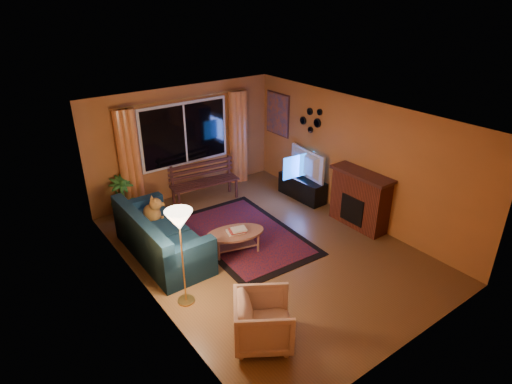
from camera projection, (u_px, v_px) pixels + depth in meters
floor at (266, 249)px, 7.93m from camera, size 4.50×6.00×0.02m
ceiling at (267, 116)px, 6.84m from camera, size 4.50×6.00×0.02m
wall_back at (184, 142)px, 9.57m from camera, size 4.50×0.02×2.50m
wall_left at (143, 227)px, 6.18m from camera, size 0.02×6.00×2.50m
wall_right at (355, 159)px, 8.59m from camera, size 0.02×6.00×2.50m
window at (185, 134)px, 9.44m from camera, size 2.00×0.02×1.30m
curtain_rod at (183, 98)px, 9.06m from camera, size 3.20×0.03×0.03m
curtain_left at (129, 162)px, 8.81m from camera, size 0.36×0.36×2.24m
curtain_right at (238, 138)px, 10.26m from camera, size 0.36×0.36×2.24m
bench at (205, 192)px, 9.59m from camera, size 1.57×0.62×0.46m
potted_plant at (122, 197)px, 8.85m from camera, size 0.57×0.57×0.90m
sofa at (162, 233)px, 7.56m from camera, size 0.95×2.21×0.89m
dog at (152, 211)px, 7.86m from camera, size 0.39×0.47×0.44m
armchair at (263, 318)px, 5.69m from camera, size 1.01×1.03×0.78m
floor_lamp at (182, 258)px, 6.25m from camera, size 0.35×0.35×1.59m
rug at (245, 235)px, 8.36m from camera, size 1.93×2.93×0.02m
coffee_table at (235, 242)px, 7.78m from camera, size 1.33×1.33×0.39m
tv_console at (302, 188)px, 9.75m from camera, size 0.44×1.21×0.50m
television at (303, 164)px, 9.50m from camera, size 0.23×1.13×0.65m
fireplace at (360, 200)px, 8.49m from camera, size 0.40×1.20×1.10m
mirror_cluster at (311, 119)px, 9.27m from camera, size 0.06×0.60×0.56m
painting at (278, 114)px, 10.18m from camera, size 0.04×0.76×0.96m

